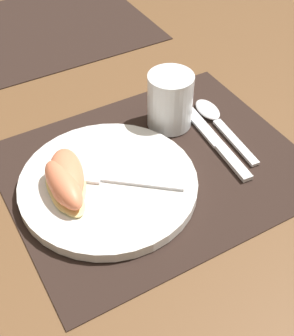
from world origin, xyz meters
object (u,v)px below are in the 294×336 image
at_px(juice_glass, 170,103).
at_px(citrus_wedge_0, 66,178).
at_px(plate, 108,184).
at_px(fork, 107,178).
at_px(knife, 214,140).
at_px(citrus_wedge_1, 64,187).
at_px(spoon, 215,118).

relative_size(juice_glass, citrus_wedge_0, 0.75).
distance_m(plate, fork, 0.01).
bearing_deg(knife, juice_glass, 116.68).
xyz_separation_m(fork, citrus_wedge_1, (-0.06, 0.00, 0.01)).
bearing_deg(citrus_wedge_0, citrus_wedge_1, -122.23).
distance_m(fork, citrus_wedge_0, 0.06).
relative_size(knife, citrus_wedge_0, 1.68).
height_order(plate, spoon, plate).
bearing_deg(spoon, citrus_wedge_0, -173.19).
height_order(fork, citrus_wedge_0, citrus_wedge_0).
xyz_separation_m(spoon, citrus_wedge_1, (-0.29, -0.05, 0.03)).
height_order(plate, citrus_wedge_0, citrus_wedge_0).
bearing_deg(plate, spoon, 13.19).
distance_m(juice_glass, fork, 0.18).
bearing_deg(juice_glass, citrus_wedge_0, -162.85).
distance_m(spoon, citrus_wedge_1, 0.29).
distance_m(fork, citrus_wedge_1, 0.07).
relative_size(fork, citrus_wedge_1, 1.58).
bearing_deg(fork, juice_glass, 27.64).
bearing_deg(citrus_wedge_1, fork, -1.20).
xyz_separation_m(juice_glass, citrus_wedge_0, (-0.21, -0.06, -0.01)).
height_order(plate, fork, fork).
bearing_deg(citrus_wedge_0, spoon, 6.81).
relative_size(juice_glass, fork, 0.58).
bearing_deg(citrus_wedge_0, fork, -17.04).
bearing_deg(plate, juice_glass, 28.45).
height_order(knife, fork, fork).
relative_size(plate, citrus_wedge_0, 2.08).
distance_m(plate, knife, 0.19).
distance_m(juice_glass, citrus_wedge_1, 0.23).
distance_m(spoon, citrus_wedge_0, 0.28).
distance_m(spoon, fork, 0.23).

